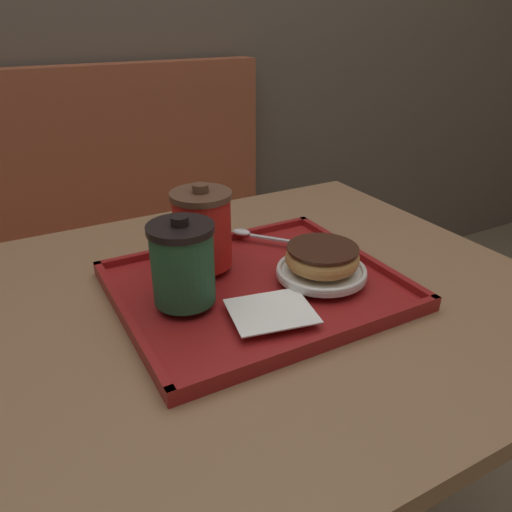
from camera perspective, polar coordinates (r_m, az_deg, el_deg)
booth_bench at (r=1.70m, az=-19.72°, el=-4.62°), size 1.42×0.44×1.00m
cafe_table at (r=0.92m, az=1.93°, el=-13.38°), size 0.86×0.80×0.74m
serving_tray at (r=0.80m, az=-0.00°, el=-3.64°), size 0.43×0.37×0.02m
napkin_paper at (r=0.71m, az=1.76°, el=-6.29°), size 0.13×0.12×0.00m
coffee_cup_front at (r=0.71m, az=-8.38°, el=-0.78°), size 0.10×0.10×0.13m
coffee_cup_rear at (r=0.81m, az=-6.14°, el=3.14°), size 0.10×0.10×0.14m
plate_with_chocolate_donut at (r=0.81m, az=7.47°, el=-1.71°), size 0.14×0.14×0.01m
donut_chocolate_glazed at (r=0.79m, az=7.58°, el=-0.12°), size 0.12×0.12×0.04m
spoon at (r=0.93m, az=-0.47°, el=2.49°), size 0.11×0.12×0.01m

